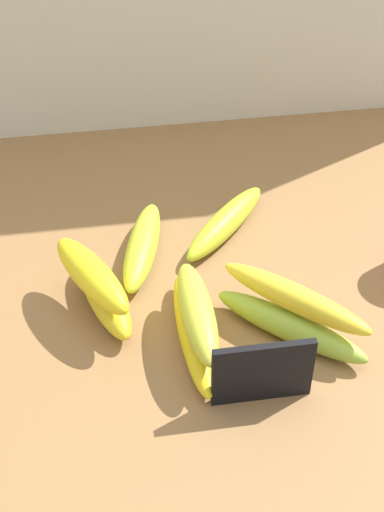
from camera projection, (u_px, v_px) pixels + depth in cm
name	position (u px, v px, depth cm)	size (l,w,h in cm)	color
counter_top	(133.00, 300.00, 97.11)	(110.00, 76.00, 3.00)	brown
chalkboard_sign	(262.00, 374.00, 81.23)	(11.00, 1.80, 8.40)	black
banana_0	(193.00, 332.00, 88.57)	(19.47, 3.45, 3.45)	yellow
banana_1	(104.00, 296.00, 92.63)	(15.38, 4.05, 4.05)	yellow
banana_2	(225.00, 223.00, 103.43)	(18.13, 3.59, 3.59)	#B3C728
banana_3	(290.00, 326.00, 89.24)	(19.69, 3.56, 3.56)	#95B637
banana_4	(142.00, 246.00, 99.54)	(17.33, 3.89, 3.89)	#B1C42B
banana_5	(92.00, 275.00, 89.42)	(15.15, 4.09, 4.09)	yellow
banana_6	(197.00, 312.00, 85.99)	(16.13, 3.74, 3.74)	gold
banana_7	(296.00, 298.00, 87.88)	(19.34, 3.25, 3.25)	yellow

